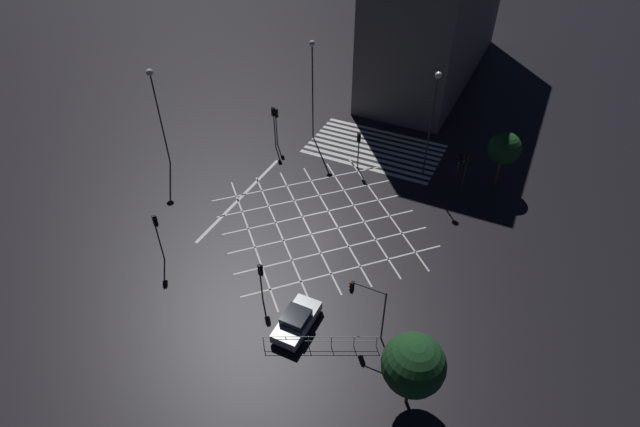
{
  "coord_description": "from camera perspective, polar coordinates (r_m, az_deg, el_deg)",
  "views": [
    {
      "loc": [
        -13.88,
        28.79,
        27.35
      ],
      "look_at": [
        0.0,
        0.0,
        0.95
      ],
      "focal_mm": 28.0,
      "sensor_mm": 36.0,
      "label": 1
    }
  ],
  "objects": [
    {
      "name": "ground_plane",
      "position": [
        42.06,
        -0.0,
        -1.0
      ],
      "size": [
        200.0,
        200.0,
        0.0
      ],
      "primitive_type": "plane",
      "color": "black"
    },
    {
      "name": "road_markings",
      "position": [
        48.33,
        4.0,
        4.99
      ],
      "size": [
        19.95,
        26.68,
        0.01
      ],
      "color": "silver",
      "rests_on": "ground_plane"
    },
    {
      "name": "traffic_light_sw_cross",
      "position": [
        46.04,
        15.56,
        5.42
      ],
      "size": [
        0.36,
        0.39,
        3.61
      ],
      "rotation": [
        0.0,
        0.0,
        1.57
      ],
      "color": "#2D2D30",
      "rests_on": "ground_plane"
    },
    {
      "name": "traffic_light_ne_cross",
      "position": [
        38.66,
        -18.13,
        -1.67
      ],
      "size": [
        0.36,
        0.39,
        4.34
      ],
      "rotation": [
        0.0,
        0.0,
        -1.57
      ],
      "color": "#2D2D30",
      "rests_on": "ground_plane"
    },
    {
      "name": "traffic_light_se_cross",
      "position": [
        50.25,
        -5.33,
        10.69
      ],
      "size": [
        0.36,
        0.39,
        4.53
      ],
      "rotation": [
        0.0,
        0.0,
        1.57
      ],
      "color": "#2D2D30",
      "rests_on": "ground_plane"
    },
    {
      "name": "traffic_light_sw_main",
      "position": [
        45.13,
        16.26,
        5.22
      ],
      "size": [
        0.39,
        0.36,
        4.26
      ],
      "color": "#2D2D30",
      "rests_on": "ground_plane"
    },
    {
      "name": "traffic_light_se_main",
      "position": [
        50.85,
        -4.97,
        10.69
      ],
      "size": [
        0.39,
        0.36,
        4.1
      ],
      "rotation": [
        0.0,
        0.0,
        3.14
      ],
      "color": "#2D2D30",
      "rests_on": "ground_plane"
    },
    {
      "name": "traffic_light_nw_main",
      "position": [
        31.86,
        5.35,
        -9.7
      ],
      "size": [
        2.5,
        0.36,
        4.5
      ],
      "color": "#2D2D30",
      "rests_on": "ground_plane"
    },
    {
      "name": "traffic_light_median_south",
      "position": [
        47.13,
        4.42,
        8.01
      ],
      "size": [
        0.36,
        0.39,
        3.89
      ],
      "rotation": [
        0.0,
        0.0,
        1.57
      ],
      "color": "#2D2D30",
      "rests_on": "ground_plane"
    },
    {
      "name": "traffic_light_median_north",
      "position": [
        34.53,
        -6.77,
        -6.98
      ],
      "size": [
        0.36,
        0.39,
        3.4
      ],
      "rotation": [
        0.0,
        0.0,
        -1.57
      ],
      "color": "#2D2D30",
      "rests_on": "ground_plane"
    },
    {
      "name": "street_lamp_east",
      "position": [
        50.06,
        -0.87,
        15.94
      ],
      "size": [
        0.55,
        0.55,
        10.32
      ],
      "color": "#2D2D30",
      "rests_on": "ground_plane"
    },
    {
      "name": "street_lamp_west",
      "position": [
        48.01,
        -18.4,
        12.92
      ],
      "size": [
        0.63,
        0.63,
        9.61
      ],
      "color": "#2D2D30",
      "rests_on": "ground_plane"
    },
    {
      "name": "street_lamp_far",
      "position": [
        44.74,
        12.89,
        12.18
      ],
      "size": [
        0.58,
        0.58,
        10.32
      ],
      "color": "#2D2D30",
      "rests_on": "ground_plane"
    },
    {
      "name": "street_tree_near",
      "position": [
        46.94,
        20.32,
        7.01
      ],
      "size": [
        2.87,
        2.87,
        5.39
      ],
      "color": "brown",
      "rests_on": "ground_plane"
    },
    {
      "name": "street_tree_far",
      "position": [
        28.76,
        10.64,
        -16.64
      ],
      "size": [
        3.59,
        3.59,
        5.55
      ],
      "color": "brown",
      "rests_on": "ground_plane"
    },
    {
      "name": "waiting_car",
      "position": [
        34.04,
        -2.69,
        -12.14
      ],
      "size": [
        1.85,
        4.07,
        1.41
      ],
      "rotation": [
        0.0,
        0.0,
        -1.57
      ],
      "color": "#B7BABC",
      "rests_on": "ground_plane"
    },
    {
      "name": "pedestrian_railing",
      "position": [
        33.06,
        -0.0,
        -14.26
      ],
      "size": [
        6.63,
        3.23,
        1.05
      ],
      "rotation": [
        0.0,
        0.0,
        -2.69
      ],
      "color": "#9EA0A5",
      "rests_on": "ground_plane"
    }
  ]
}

